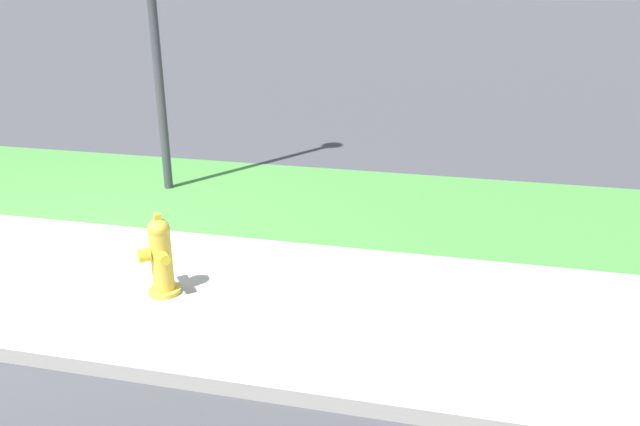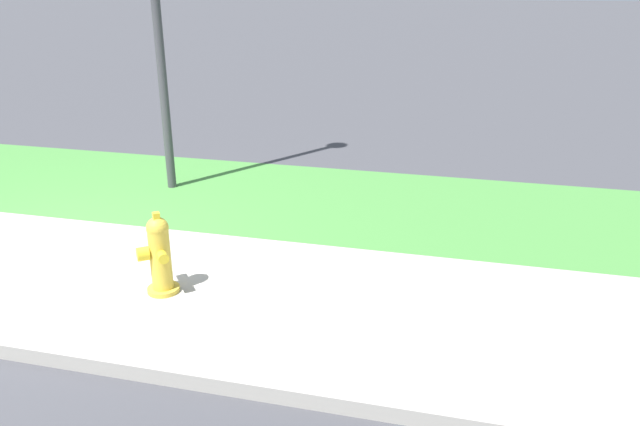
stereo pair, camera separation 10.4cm
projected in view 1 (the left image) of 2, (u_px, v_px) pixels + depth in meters
ground_plane at (26, 270)px, 5.85m from camera, size 120.00×120.00×0.00m
sidewalk_pavement at (26, 270)px, 5.84m from camera, size 18.00×2.33×0.01m
grass_verge at (151, 187)px, 8.09m from camera, size 18.00×2.62×0.01m
fire_hydrant_across_street at (161, 256)px, 5.30m from camera, size 0.33×0.34×0.75m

